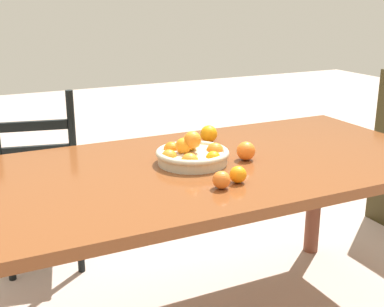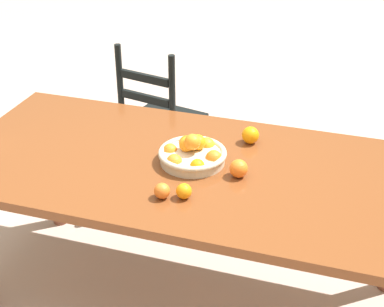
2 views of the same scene
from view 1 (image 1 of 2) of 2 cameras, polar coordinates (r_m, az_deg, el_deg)
The scene contains 7 objects.
dining_table at distance 1.99m, azimuth 0.38°, elevation -3.74°, with size 2.03×0.94×0.74m.
chair_near_window at distance 2.70m, azimuth -16.54°, elevation -3.30°, with size 0.47×0.47×0.95m.
fruit_bowl at distance 1.98m, azimuth -0.05°, elevation -0.05°, with size 0.29×0.29×0.13m.
orange_loose_0 at distance 1.78m, azimuth 5.18°, elevation -2.36°, with size 0.06×0.06×0.06m, color orange.
orange_loose_1 at distance 2.26m, azimuth 1.89°, elevation 2.20°, with size 0.08×0.08×0.08m, color orange.
orange_loose_2 at distance 2.03m, azimuth 6.06°, elevation 0.29°, with size 0.07×0.07×0.07m, color orange.
orange_loose_3 at distance 1.72m, azimuth 3.32°, elevation -2.97°, with size 0.06×0.06×0.06m, color orange.
Camera 1 is at (-0.82, -1.67, 1.37)m, focal length 47.61 mm.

